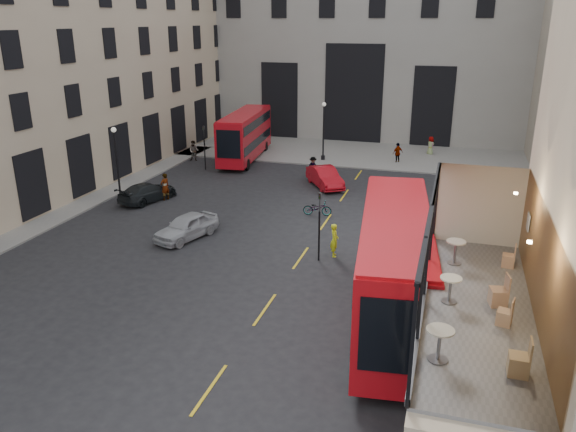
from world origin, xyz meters
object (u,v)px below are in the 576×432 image
(pedestrian_b, at_px, (313,166))
(pedestrian_d, at_px, (431,146))
(bus_near, at_px, (394,263))
(car_b, at_px, (325,177))
(car_a, at_px, (187,227))
(car_c, at_px, (148,192))
(pedestrian_a, at_px, (194,151))
(traffic_light_far, at_px, (204,142))
(pedestrian_c, at_px, (398,153))
(cafe_chair_a, at_px, (519,364))
(cafe_chair_b, at_px, (505,317))
(cafe_table_mid, at_px, (450,286))
(cafe_chair_d, at_px, (509,260))
(bus_far, at_px, (245,133))
(traffic_light_near, at_px, (319,218))
(street_lamp_a, at_px, (118,169))
(pedestrian_e, at_px, (165,187))
(bicycle, at_px, (317,208))
(cyclist, at_px, (334,240))
(street_lamp_b, at_px, (323,135))
(cafe_table_far, at_px, (456,249))
(cafe_chair_c, at_px, (499,296))
(cafe_table_near, at_px, (440,340))

(pedestrian_b, distance_m, pedestrian_d, 13.83)
(bus_near, distance_m, car_b, 20.72)
(car_a, distance_m, car_c, 8.27)
(pedestrian_a, bearing_deg, traffic_light_far, -58.73)
(bus_near, relative_size, car_a, 2.86)
(pedestrian_c, bearing_deg, traffic_light_far, -20.63)
(cafe_chair_a, bearing_deg, cafe_chair_b, 94.32)
(pedestrian_a, bearing_deg, cafe_table_mid, -63.21)
(cafe_chair_a, height_order, cafe_chair_d, cafe_chair_a)
(bus_far, height_order, cafe_table_mid, cafe_table_mid)
(traffic_light_near, height_order, pedestrian_a, traffic_light_near)
(street_lamp_a, xyz_separation_m, pedestrian_d, (20.29, 21.26, -1.50))
(street_lamp_a, height_order, car_a, street_lamp_a)
(car_a, distance_m, pedestrian_e, 8.01)
(pedestrian_a, height_order, cafe_chair_a, cafe_chair_a)
(bicycle, height_order, pedestrian_e, pedestrian_e)
(cyclist, bearing_deg, pedestrian_c, -18.99)
(traffic_light_near, distance_m, pedestrian_d, 27.63)
(street_lamp_b, relative_size, cafe_table_far, 6.70)
(bus_near, bearing_deg, traffic_light_far, 130.88)
(bus_far, height_order, cafe_chair_a, cafe_chair_a)
(street_lamp_a, bearing_deg, pedestrian_b, 42.99)
(car_c, distance_m, pedestrian_b, 13.85)
(cafe_chair_c, relative_size, cafe_chair_d, 1.20)
(car_c, height_order, cyclist, cyclist)
(car_c, distance_m, cafe_table_near, 30.32)
(traffic_light_far, bearing_deg, pedestrian_c, 24.34)
(bus_far, bearing_deg, cafe_chair_a, -60.28)
(car_c, height_order, cafe_table_near, cafe_table_near)
(bicycle, height_order, cafe_table_near, cafe_table_near)
(pedestrian_e, xyz_separation_m, cafe_chair_c, (21.16, -18.98, 3.90))
(traffic_light_near, bearing_deg, bus_near, -50.04)
(street_lamp_b, bearing_deg, traffic_light_far, -146.31)
(bus_near, xyz_separation_m, car_c, (-18.69, 12.03, -2.04))
(bicycle, relative_size, pedestrian_c, 1.01)
(traffic_light_far, height_order, cafe_table_near, cafe_table_near)
(bus_near, bearing_deg, street_lamp_a, 150.98)
(traffic_light_near, bearing_deg, cyclist, 51.17)
(cafe_chair_d, bearing_deg, street_lamp_a, 148.81)
(pedestrian_d, height_order, cafe_chair_a, cafe_chair_a)
(car_b, height_order, pedestrian_c, pedestrian_c)
(bicycle, distance_m, cafe_table_far, 18.95)
(pedestrian_c, bearing_deg, street_lamp_a, -0.90)
(cafe_table_near, xyz_separation_m, cafe_chair_a, (1.79, -0.06, -0.27))
(pedestrian_a, relative_size, cafe_table_far, 2.34)
(traffic_light_far, relative_size, cyclist, 2.05)
(bus_near, bearing_deg, traffic_light_near, 129.96)
(bus_near, bearing_deg, pedestrian_e, 144.33)
(car_b, relative_size, car_c, 1.01)
(cyclist, bearing_deg, traffic_light_near, 124.67)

